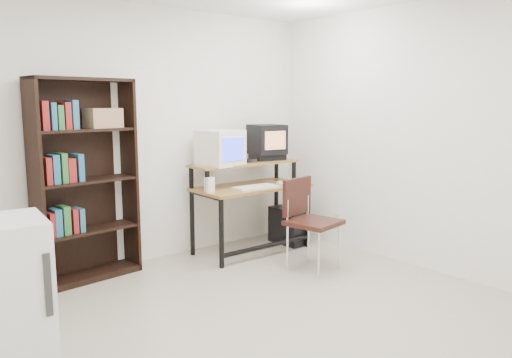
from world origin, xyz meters
TOP-DOWN VIEW (x-y plane):
  - floor at (0.00, 0.00)m, footprint 4.00×4.00m
  - back_wall at (0.00, 2.00)m, footprint 4.00×0.01m
  - right_wall at (2.00, 0.00)m, footprint 0.01×4.00m
  - computer_desk at (1.03, 1.57)m, footprint 1.28×0.66m
  - crt_monitor at (0.72, 1.69)m, footprint 0.45×0.45m
  - vcr at (1.39, 1.70)m, footprint 0.39×0.30m
  - crt_tv at (1.38, 1.70)m, footprint 0.40×0.40m
  - cd_spindle at (1.09, 1.62)m, footprint 0.14×0.14m
  - keyboard at (0.98, 1.41)m, footprint 0.48×0.24m
  - mousepad at (1.39, 1.45)m, footprint 0.22×0.18m
  - mouse at (1.39, 1.45)m, footprint 0.11×0.07m
  - desk_speaker at (0.45, 1.51)m, footprint 0.08×0.08m
  - pc_tower at (1.54, 1.52)m, footprint 0.20×0.45m
  - school_chair at (1.08, 0.73)m, footprint 0.52×0.52m
  - bookshelf at (-0.70, 1.86)m, footprint 0.95×0.40m
  - mini_fridge at (-1.72, 0.57)m, footprint 0.61×0.63m
  - wall_outlet at (1.99, 1.15)m, footprint 0.02×0.08m

SIDE VIEW (x-z plane):
  - floor at x=0.00m, z-range -0.01..0.00m
  - pc_tower at x=1.54m, z-range 0.00..0.42m
  - wall_outlet at x=1.99m, z-range 0.24..0.36m
  - mini_fridge at x=-1.72m, z-range 0.00..0.95m
  - school_chair at x=1.08m, z-range 0.11..1.01m
  - computer_desk at x=1.03m, z-range 0.20..1.19m
  - mousepad at x=1.39m, z-range 0.72..0.73m
  - keyboard at x=0.98m, z-range 0.72..0.75m
  - mouse at x=1.39m, z-range 0.73..0.76m
  - desk_speaker at x=0.45m, z-range 0.72..0.89m
  - bookshelf at x=-0.70m, z-range 0.02..1.88m
  - cd_spindle at x=1.09m, z-range 0.97..1.02m
  - vcr at x=1.39m, z-range 0.97..1.05m
  - crt_monitor at x=0.72m, z-range 0.97..1.35m
  - crt_tv at x=1.38m, z-range 1.05..1.39m
  - back_wall at x=0.00m, z-range 0.00..2.60m
  - right_wall at x=2.00m, z-range 0.00..2.60m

